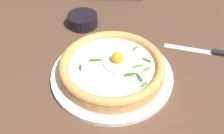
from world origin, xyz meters
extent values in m
cube|color=brown|center=(0.00, 0.00, -0.01)|extent=(2.40, 2.40, 0.03)
cylinder|color=white|center=(0.03, 0.02, 0.01)|extent=(0.32, 0.32, 0.01)
cylinder|color=tan|center=(0.03, 0.02, 0.02)|extent=(0.27, 0.27, 0.02)
torus|color=#DC9E55|center=(0.03, 0.02, 0.04)|extent=(0.27, 0.27, 0.02)
cylinder|color=#F2E5BA|center=(0.03, 0.02, 0.04)|extent=(0.23, 0.23, 0.00)
ellipsoid|color=white|center=(0.04, 0.01, 0.04)|extent=(0.08, 0.08, 0.01)
sphere|color=yellow|center=(0.04, 0.01, 0.06)|extent=(0.03, 0.03, 0.03)
ellipsoid|color=#2E6E28|center=(0.03, 0.07, 0.04)|extent=(0.02, 0.03, 0.00)
ellipsoid|color=#2D7436|center=(-0.01, -0.05, 0.04)|extent=(0.03, 0.03, 0.01)
ellipsoid|color=#4D9540|center=(0.03, -0.04, 0.04)|extent=(0.02, 0.03, 0.00)
ellipsoid|color=#3A6225|center=(0.00, -0.03, 0.04)|extent=(0.02, 0.03, 0.01)
ellipsoid|color=#38772E|center=(0.10, -0.02, 0.04)|extent=(0.02, 0.02, 0.00)
ellipsoid|color=#45813B|center=(0.06, -0.06, 0.04)|extent=(0.02, 0.03, 0.01)
ellipsoid|color=#518D49|center=(0.06, 0.00, 0.04)|extent=(0.02, 0.03, 0.01)
ellipsoid|color=#265B26|center=(-0.01, 0.10, 0.04)|extent=(0.02, 0.01, 0.01)
ellipsoid|color=#588E4B|center=(0.03, -0.07, 0.04)|extent=(0.02, 0.02, 0.01)
ellipsoid|color=#4A8C40|center=(-0.02, -0.07, 0.04)|extent=(0.03, 0.02, 0.01)
cylinder|color=black|center=(0.23, 0.17, 0.02)|extent=(0.10, 0.10, 0.04)
cube|color=silver|center=(0.18, -0.17, 0.00)|extent=(0.02, 0.14, 0.00)
camera|label=1|loc=(-0.44, -0.09, 0.49)|focal=41.37mm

